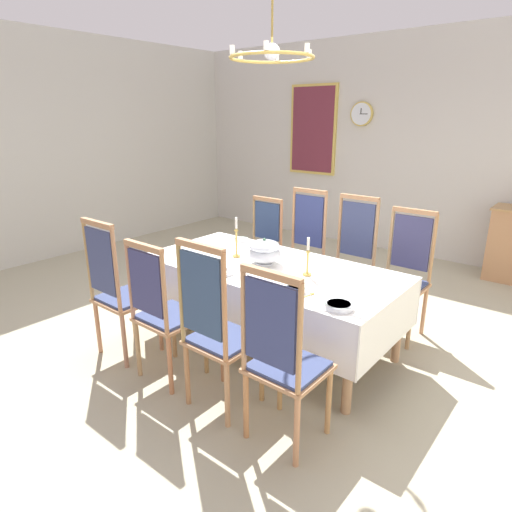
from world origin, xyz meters
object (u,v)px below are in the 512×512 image
(spoon_primary, at_px, (310,295))
(chandelier, at_px, (272,56))
(chair_south_c, at_px, (216,328))
(chair_north_d, at_px, (403,273))
(chair_north_a, at_px, (260,244))
(framed_painting, at_px, (313,130))
(bowl_far_right, at_px, (241,239))
(chair_south_a, at_px, (118,289))
(candlestick_east, at_px, (308,261))
(dining_table, at_px, (270,274))
(chair_north_c, at_px, (350,259))
(bowl_near_right, at_px, (223,272))
(chair_south_b, at_px, (162,310))
(bowl_far_left, at_px, (339,305))
(spoon_secondary, at_px, (215,270))
(mounted_clock, at_px, (362,114))
(soup_tureen, at_px, (264,252))
(chair_south_d, at_px, (282,357))
(chair_north_b, at_px, (302,248))
(bowl_near_left, at_px, (294,290))
(candlestick_west, at_px, (236,241))

(spoon_primary, relative_size, chandelier, 0.27)
(chair_south_c, distance_m, chair_north_d, 1.95)
(chair_north_a, height_order, framed_painting, framed_painting)
(bowl_far_right, distance_m, spoon_primary, 1.50)
(chair_south_a, distance_m, candlestick_east, 1.56)
(dining_table, height_order, chair_north_c, chair_north_c)
(chair_north_d, height_order, framed_painting, framed_painting)
(candlestick_east, relative_size, bowl_near_right, 1.91)
(chair_north_d, height_order, spoon_primary, chair_north_d)
(chair_south_b, distance_m, framed_painting, 4.73)
(chair_north_d, distance_m, candlestick_east, 1.07)
(bowl_far_left, xyz_separation_m, spoon_secondary, (-1.16, 0.02, -0.02))
(chair_north_d, distance_m, bowl_far_right, 1.59)
(dining_table, bearing_deg, spoon_primary, -28.36)
(chair_south_a, xyz_separation_m, bowl_far_left, (1.73, 0.54, 0.16))
(mounted_clock, height_order, chandelier, chandelier)
(dining_table, bearing_deg, spoon_secondary, -126.17)
(candlestick_east, bearing_deg, chair_north_c, 96.27)
(spoon_secondary, height_order, mounted_clock, mounted_clock)
(dining_table, height_order, chair_north_d, chair_north_d)
(chair_south_a, height_order, bowl_near_right, chair_south_a)
(chair_south_c, relative_size, bowl_far_left, 6.32)
(soup_tureen, relative_size, spoon_secondary, 1.65)
(candlestick_east, height_order, spoon_secondary, candlestick_east)
(chair_south_d, height_order, mounted_clock, mounted_clock)
(dining_table, xyz_separation_m, chair_south_b, (-0.29, -0.93, -0.08))
(chair_south_a, distance_m, bowl_near_right, 0.88)
(chair_north_b, relative_size, bowl_far_left, 6.33)
(chair_north_b, bearing_deg, bowl_far_left, 131.17)
(chair_south_b, xyz_separation_m, spoon_primary, (0.90, 0.60, 0.17))
(bowl_far_right, xyz_separation_m, spoon_primary, (1.29, -0.75, -0.01))
(chair_south_c, distance_m, bowl_near_left, 0.64)
(dining_table, height_order, chair_south_d, chair_south_d)
(chair_north_c, distance_m, soup_tureen, 1.02)
(chair_south_a, distance_m, chandelier, 2.17)
(chair_south_a, relative_size, chair_north_c, 0.98)
(chair_north_d, bearing_deg, chair_north_a, 0.19)
(bowl_far_right, distance_m, chandelier, 1.80)
(chair_north_c, bearing_deg, chair_south_d, 106.07)
(chair_north_b, bearing_deg, spoon_secondary, 90.42)
(spoon_secondary, bearing_deg, chair_south_c, -52.55)
(chair_north_d, distance_m, chandelier, 2.17)
(dining_table, bearing_deg, chair_north_d, 49.00)
(chair_north_c, xyz_separation_m, soup_tureen, (-0.33, -0.94, 0.24))
(bowl_near_right, bearing_deg, candlestick_west, 117.42)
(chair_north_b, xyz_separation_m, spoon_primary, (0.90, -1.27, 0.13))
(bowl_near_right, bearing_deg, chair_north_c, 72.02)
(chair_north_a, distance_m, chair_north_d, 1.66)
(dining_table, distance_m, chair_north_c, 0.98)
(chair_north_b, xyz_separation_m, mounted_clock, (-0.64, 2.47, 1.36))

